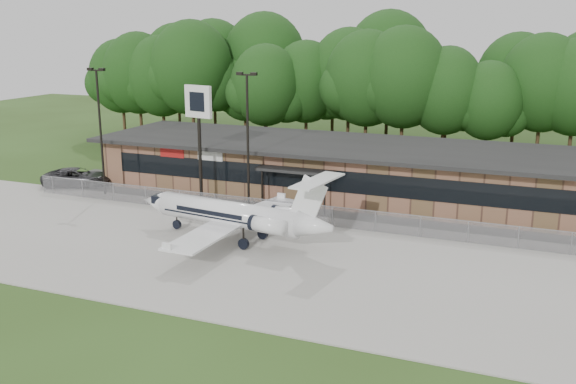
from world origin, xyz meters
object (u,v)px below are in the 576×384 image
at_px(pole_sign, 199,114).
at_px(business_jet, 236,216).
at_px(terminal, 343,168).
at_px(suv, 77,177).

bearing_deg(pole_sign, business_jet, -35.54).
relative_size(terminal, suv, 7.14).
bearing_deg(suv, pole_sign, -117.53).
relative_size(terminal, pole_sign, 4.48).
height_order(terminal, suv, terminal).
bearing_deg(business_jet, suv, 164.70).
bearing_deg(business_jet, terminal, 86.56).
bearing_deg(pole_sign, terminal, 49.61).
height_order(suv, pole_sign, pole_sign).
relative_size(business_jet, suv, 2.53).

